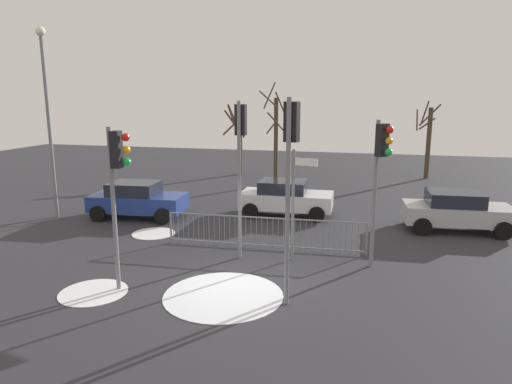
% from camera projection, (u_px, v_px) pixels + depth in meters
% --- Properties ---
extents(ground_plane, '(60.00, 60.00, 0.00)m').
position_uv_depth(ground_plane, '(242.00, 281.00, 12.26)').
color(ground_plane, '#2D2D33').
extents(traffic_light_mid_right, '(0.33, 0.57, 4.77)m').
position_uv_depth(traffic_light_mid_right, '(241.00, 145.00, 13.44)').
color(traffic_light_mid_right, slate).
rests_on(traffic_light_mid_right, ground).
extents(traffic_light_rear_right, '(0.36, 0.56, 4.88)m').
position_uv_depth(traffic_light_rear_right, '(291.00, 156.00, 10.30)').
color(traffic_light_rear_right, slate).
rests_on(traffic_light_rear_right, ground).
extents(traffic_light_rear_left, '(0.47, 0.46, 4.26)m').
position_uv_depth(traffic_light_rear_left, '(380.00, 161.00, 12.58)').
color(traffic_light_rear_left, slate).
rests_on(traffic_light_rear_left, ground).
extents(traffic_light_foreground_right, '(0.57, 0.35, 4.17)m').
position_uv_depth(traffic_light_foreground_right, '(117.00, 172.00, 11.11)').
color(traffic_light_foreground_right, slate).
rests_on(traffic_light_foreground_right, ground).
extents(direction_sign_post, '(0.77, 0.23, 3.39)m').
position_uv_depth(direction_sign_post, '(295.00, 200.00, 13.42)').
color(direction_sign_post, slate).
rests_on(direction_sign_post, ground).
extents(pedestrian_guard_railing, '(6.52, 0.36, 1.07)m').
position_uv_depth(pedestrian_guard_railing, '(264.00, 233.00, 14.74)').
color(pedestrian_guard_railing, slate).
rests_on(pedestrian_guard_railing, ground).
extents(car_blue_trailing, '(3.94, 2.21, 1.47)m').
position_uv_depth(car_blue_trailing, '(137.00, 199.00, 18.59)').
color(car_blue_trailing, navy).
rests_on(car_blue_trailing, ground).
extents(car_white_near, '(3.84, 2.00, 1.47)m').
position_uv_depth(car_white_near, '(286.00, 197.00, 18.96)').
color(car_white_near, silver).
rests_on(car_white_near, ground).
extents(car_silver_mid, '(3.90, 2.12, 1.47)m').
position_uv_depth(car_silver_mid, '(457.00, 211.00, 16.73)').
color(car_silver_mid, '#B2B5BA').
rests_on(car_silver_mid, ground).
extents(street_lamp, '(0.36, 0.36, 7.51)m').
position_uv_depth(street_lamp, '(47.00, 106.00, 17.86)').
color(street_lamp, slate).
rests_on(street_lamp, ground).
extents(bare_tree_left, '(1.60, 2.03, 4.45)m').
position_uv_depth(bare_tree_left, '(239.00, 139.00, 28.65)').
color(bare_tree_left, '#473828').
rests_on(bare_tree_left, ground).
extents(bare_tree_centre, '(1.77, 1.63, 5.69)m').
position_uv_depth(bare_tree_centre, '(276.00, 136.00, 25.41)').
color(bare_tree_centre, '#473828').
rests_on(bare_tree_centre, ground).
extents(bare_tree_right, '(1.47, 1.54, 4.66)m').
position_uv_depth(bare_tree_right, '(428.00, 140.00, 27.26)').
color(bare_tree_right, '#473828').
rests_on(bare_tree_right, ground).
extents(snow_patch_kerb, '(1.71, 1.71, 0.01)m').
position_uv_depth(snow_patch_kerb, '(93.00, 292.00, 11.52)').
color(snow_patch_kerb, white).
rests_on(snow_patch_kerb, ground).
extents(snow_patch_island, '(3.01, 3.01, 0.01)m').
position_uv_depth(snow_patch_island, '(223.00, 295.00, 11.35)').
color(snow_patch_island, white).
rests_on(snow_patch_island, ground).
extents(snow_patch_verge, '(1.55, 1.55, 0.01)m').
position_uv_depth(snow_patch_verge, '(154.00, 233.00, 16.49)').
color(snow_patch_verge, white).
rests_on(snow_patch_verge, ground).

